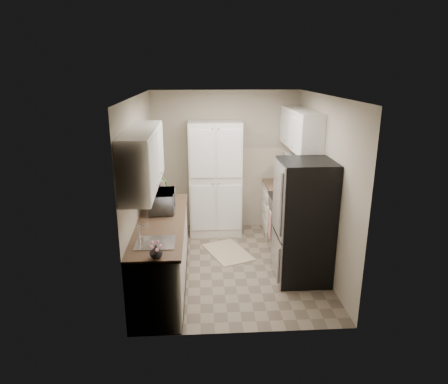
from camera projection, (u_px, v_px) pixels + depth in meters
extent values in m
plane|color=#7A6B56|center=(232.00, 266.00, 6.02)|extent=(3.20, 3.20, 0.00)
cube|color=#B4A491|center=(226.00, 161.00, 7.17)|extent=(2.60, 0.04, 2.50)
cube|color=#B4A491|center=(246.00, 230.00, 4.12)|extent=(2.60, 0.04, 2.50)
cube|color=#B4A491|center=(140.00, 188.00, 5.57)|extent=(0.04, 3.20, 2.50)
cube|color=#B4A491|center=(323.00, 185.00, 5.73)|extent=(0.04, 3.20, 2.50)
cube|color=white|center=(234.00, 96.00, 5.28)|extent=(2.60, 3.20, 0.04)
cube|color=silver|center=(143.00, 159.00, 4.70)|extent=(0.33, 1.60, 0.70)
cube|color=silver|center=(300.00, 132.00, 6.30)|extent=(0.33, 1.55, 0.58)
cube|color=#99999E|center=(302.00, 161.00, 6.00)|extent=(0.45, 0.76, 0.13)
cube|color=#B7B7BC|center=(155.00, 243.00, 4.59)|extent=(0.45, 0.40, 0.02)
cube|color=brown|center=(144.00, 189.00, 5.78)|extent=(0.02, 0.22, 0.22)
cube|color=silver|center=(215.00, 179.00, 6.97)|extent=(0.90, 0.55, 2.00)
cube|color=silver|center=(163.00, 254.00, 5.42)|extent=(0.60, 2.30, 0.88)
cube|color=brown|center=(161.00, 222.00, 5.28)|extent=(0.63, 2.33, 0.04)
cube|color=silver|center=(283.00, 210.00, 7.08)|extent=(0.60, 0.80, 0.88)
cube|color=brown|center=(284.00, 185.00, 6.95)|extent=(0.63, 0.83, 0.04)
cube|color=#B7B7BC|center=(291.00, 227.00, 6.31)|extent=(0.64, 0.76, 0.90)
cube|color=black|center=(293.00, 199.00, 6.18)|extent=(0.66, 0.78, 0.03)
cube|color=black|center=(312.00, 192.00, 6.16)|extent=(0.06, 0.76, 0.22)
cube|color=#E29E92|center=(270.00, 225.00, 6.13)|extent=(0.01, 0.16, 0.42)
cube|color=beige|center=(268.00, 219.00, 6.36)|extent=(0.01, 0.16, 0.42)
cube|color=#B7B7BC|center=(304.00, 222.00, 5.43)|extent=(0.70, 0.72, 1.70)
imported|color=#A7A6AA|center=(162.00, 201.00, 5.59)|extent=(0.37, 0.53, 0.29)
cylinder|color=black|center=(160.00, 193.00, 5.98)|extent=(0.07, 0.07, 0.29)
imported|color=white|center=(156.00, 252.00, 4.22)|extent=(0.18, 0.18, 0.14)
cube|color=#50923C|center=(166.00, 188.00, 6.21)|extent=(0.10, 0.23, 0.29)
cube|color=#BDBCC1|center=(284.00, 177.00, 6.92)|extent=(0.40, 0.47, 0.24)
cube|color=tan|center=(228.00, 252.00, 6.45)|extent=(0.85, 1.03, 0.01)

